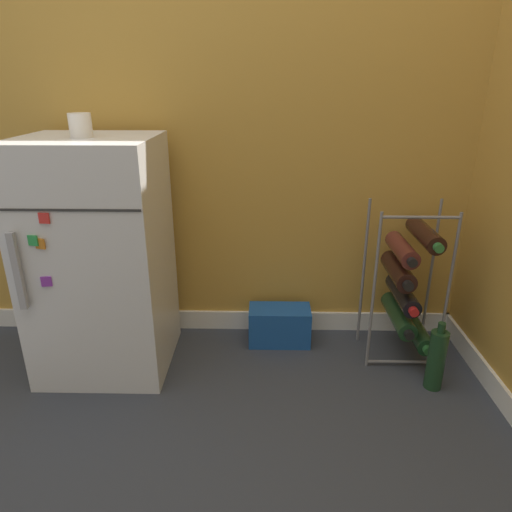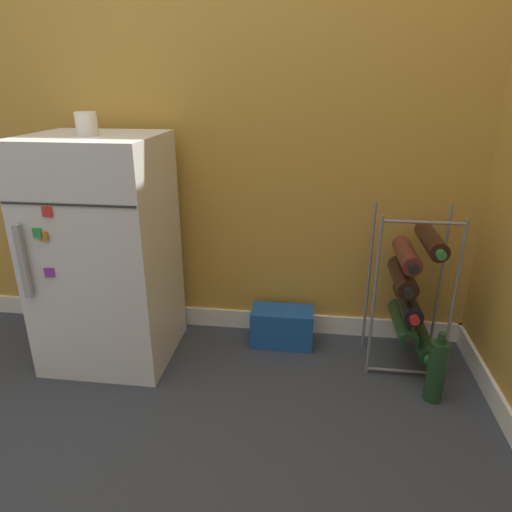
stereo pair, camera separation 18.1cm
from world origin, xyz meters
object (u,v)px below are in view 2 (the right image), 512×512
fridge_top_cup (86,124)px  loose_bottle_floor (436,371)px  mini_fridge (106,253)px  soda_box (282,327)px  wine_rack (411,293)px

fridge_top_cup → loose_bottle_floor: (1.30, -0.14, -0.85)m
mini_fridge → soda_box: size_ratio=3.39×
wine_rack → soda_box: bearing=171.0°
mini_fridge → fridge_top_cup: bearing=-88.6°
mini_fridge → wine_rack: bearing=3.5°
mini_fridge → soda_box: (0.72, 0.16, -0.38)m
mini_fridge → fridge_top_cup: (0.00, -0.02, 0.51)m
wine_rack → soda_box: (-0.52, 0.08, -0.24)m
mini_fridge → loose_bottle_floor: size_ratio=3.29×
mini_fridge → fridge_top_cup: fridge_top_cup is taller
mini_fridge → wine_rack: 1.24m
soda_box → loose_bottle_floor: (0.59, -0.32, 0.04)m
wine_rack → loose_bottle_floor: bearing=-73.4°
soda_box → loose_bottle_floor: size_ratio=0.97×
mini_fridge → loose_bottle_floor: (1.30, -0.16, -0.34)m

